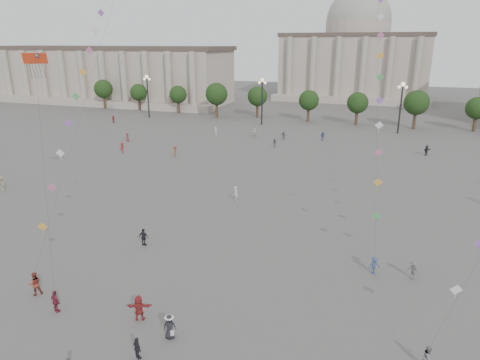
% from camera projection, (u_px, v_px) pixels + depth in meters
% --- Properties ---
extents(ground, '(360.00, 360.00, 0.00)m').
position_uv_depth(ground, '(187.00, 298.00, 32.31)').
color(ground, '#565351').
rests_on(ground, ground).
extents(hall_west, '(84.00, 26.22, 17.20)m').
position_uv_depth(hall_west, '(105.00, 74.00, 137.68)').
color(hall_west, '#AC9F90').
rests_on(hall_west, ground).
extents(hall_central, '(48.30, 34.30, 35.50)m').
position_uv_depth(hall_central, '(355.00, 55.00, 143.88)').
color(hall_central, '#AC9F90').
rests_on(hall_central, ground).
extents(tree_row, '(137.12, 5.12, 8.00)m').
position_uv_depth(tree_row, '(333.00, 100.00, 100.64)').
color(tree_row, '#3D2E1E').
rests_on(tree_row, ground).
extents(lamp_post_far_west, '(2.00, 0.90, 10.65)m').
position_uv_depth(lamp_post_far_west, '(147.00, 88.00, 107.08)').
color(lamp_post_far_west, '#262628').
rests_on(lamp_post_far_west, ground).
extents(lamp_post_mid_west, '(2.00, 0.90, 10.65)m').
position_uv_depth(lamp_post_mid_west, '(262.00, 93.00, 97.60)').
color(lamp_post_mid_west, '#262628').
rests_on(lamp_post_mid_west, ground).
extents(lamp_post_mid_east, '(2.00, 0.90, 10.65)m').
position_uv_depth(lamp_post_mid_east, '(402.00, 98.00, 88.12)').
color(lamp_post_mid_east, '#262628').
rests_on(lamp_post_mid_east, ground).
extents(person_crowd_0, '(1.10, 0.91, 1.76)m').
position_uv_depth(person_crowd_0, '(322.00, 136.00, 83.65)').
color(person_crowd_0, navy).
rests_on(person_crowd_0, ground).
extents(person_crowd_2, '(0.98, 1.31, 1.80)m').
position_uv_depth(person_crowd_2, '(122.00, 147.00, 74.49)').
color(person_crowd_2, maroon).
rests_on(person_crowd_2, ground).
extents(person_crowd_4, '(1.78, 1.32, 1.87)m').
position_uv_depth(person_crowd_4, '(255.00, 133.00, 86.30)').
color(person_crowd_4, silver).
rests_on(person_crowd_4, ground).
extents(person_crowd_6, '(1.22, 1.05, 1.64)m').
position_uv_depth(person_crowd_6, '(413.00, 270.00, 34.61)').
color(person_crowd_6, '#59585C').
rests_on(person_crowd_6, ground).
extents(person_crowd_9, '(1.48, 1.59, 1.78)m').
position_uv_depth(person_crowd_9, '(427.00, 150.00, 72.60)').
color(person_crowd_9, '#232228').
rests_on(person_crowd_9, ground).
extents(person_crowd_10, '(0.69, 0.78, 1.80)m').
position_uv_depth(person_crowd_10, '(216.00, 131.00, 87.77)').
color(person_crowd_10, silver).
rests_on(person_crowd_10, ground).
extents(person_crowd_12, '(1.57, 0.78, 1.62)m').
position_uv_depth(person_crowd_12, '(284.00, 135.00, 84.52)').
color(person_crowd_12, slate).
rests_on(person_crowd_12, ground).
extents(person_crowd_13, '(0.79, 0.72, 1.82)m').
position_uv_depth(person_crowd_13, '(236.00, 193.00, 51.89)').
color(person_crowd_13, silver).
rests_on(person_crowd_13, ground).
extents(person_crowd_16, '(1.01, 0.66, 1.59)m').
position_uv_depth(person_crowd_16, '(275.00, 143.00, 78.29)').
color(person_crowd_16, '#58595D').
rests_on(person_crowd_16, ground).
extents(person_crowd_17, '(1.12, 1.42, 1.93)m').
position_uv_depth(person_crowd_17, '(176.00, 152.00, 71.43)').
color(person_crowd_17, brown).
rests_on(person_crowd_17, ground).
extents(person_crowd_18, '(0.89, 0.97, 1.66)m').
position_uv_depth(person_crowd_18, '(127.00, 137.00, 82.98)').
color(person_crowd_18, maroon).
rests_on(person_crowd_18, ground).
extents(person_crowd_20, '(1.44, 1.16, 1.94)m').
position_uv_depth(person_crowd_20, '(2.00, 184.00, 55.28)').
color(person_crowd_20, '#827F5A').
rests_on(person_crowd_20, ground).
extents(person_crowd_21, '(0.86, 0.68, 1.72)m').
position_uv_depth(person_crowd_21, '(113.00, 119.00, 101.72)').
color(person_crowd_21, maroon).
rests_on(person_crowd_21, ground).
extents(tourist_0, '(1.08, 0.69, 1.71)m').
position_uv_depth(tourist_0, '(56.00, 301.00, 30.38)').
color(tourist_0, maroon).
rests_on(tourist_0, ground).
extents(tourist_1, '(0.94, 0.75, 1.49)m').
position_uv_depth(tourist_1, '(137.00, 348.00, 25.90)').
color(tourist_1, black).
rests_on(tourist_1, ground).
extents(tourist_2, '(1.82, 1.14, 1.88)m').
position_uv_depth(tourist_2, '(139.00, 308.00, 29.50)').
color(tourist_2, '#A02B2B').
rests_on(tourist_2, ground).
extents(tourist_4, '(1.03, 0.48, 1.72)m').
position_uv_depth(tourist_4, '(144.00, 237.00, 40.36)').
color(tourist_4, black).
rests_on(tourist_4, ground).
extents(kite_flyer_0, '(1.13, 1.16, 1.88)m').
position_uv_depth(kite_flyer_0, '(35.00, 284.00, 32.46)').
color(kite_flyer_0, maroon).
rests_on(kite_flyer_0, ground).
extents(kite_flyer_1, '(1.15, 1.06, 1.56)m').
position_uv_depth(kite_flyer_1, '(374.00, 265.00, 35.43)').
color(kite_flyer_1, navy).
rests_on(kite_flyer_1, ground).
extents(kite_flyer_2, '(0.83, 0.91, 1.52)m').
position_uv_depth(kite_flyer_2, '(428.00, 357.00, 25.14)').
color(kite_flyer_2, slate).
rests_on(kite_flyer_2, ground).
extents(hat_person, '(0.95, 0.77, 1.70)m').
position_uv_depth(hat_person, '(170.00, 326.00, 27.66)').
color(hat_person, black).
rests_on(hat_person, ground).
extents(dragon_kite, '(6.75, 7.30, 23.06)m').
position_uv_depth(dragon_kite, '(36.00, 68.00, 40.70)').
color(dragon_kite, red).
rests_on(dragon_kite, ground).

